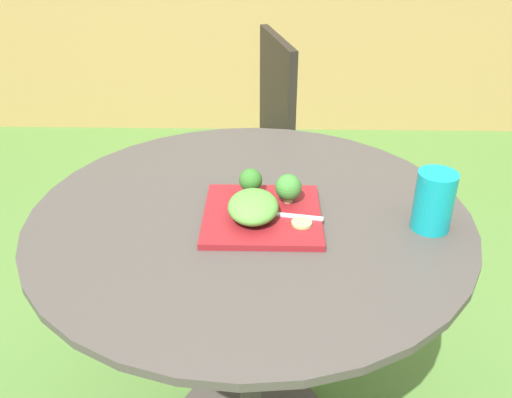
# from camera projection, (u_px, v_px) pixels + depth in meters

# --- Properties ---
(patio_table) EXTENTS (0.97, 0.97, 0.74)m
(patio_table) POSITION_uv_depth(u_px,v_px,m) (250.00, 297.00, 1.35)
(patio_table) COLOR #423D38
(patio_table) RESTS_ON ground_plane
(patio_chair) EXTENTS (0.54, 0.54, 0.90)m
(patio_chair) POSITION_uv_depth(u_px,v_px,m) (248.00, 136.00, 2.14)
(patio_chair) COLOR black
(patio_chair) RESTS_ON ground_plane
(salad_plate) EXTENTS (0.25, 0.25, 0.01)m
(salad_plate) POSITION_uv_depth(u_px,v_px,m) (262.00, 215.00, 1.20)
(salad_plate) COLOR maroon
(salad_plate) RESTS_ON patio_table
(drinking_glass) EXTENTS (0.08, 0.08, 0.13)m
(drinking_glass) POSITION_uv_depth(u_px,v_px,m) (433.00, 204.00, 1.14)
(drinking_glass) COLOR #0F8C93
(drinking_glass) RESTS_ON patio_table
(fork) EXTENTS (0.15, 0.04, 0.00)m
(fork) POSITION_uv_depth(u_px,v_px,m) (280.00, 215.00, 1.18)
(fork) COLOR silver
(fork) RESTS_ON salad_plate
(lettuce_mound) EXTENTS (0.11, 0.14, 0.05)m
(lettuce_mound) POSITION_uv_depth(u_px,v_px,m) (253.00, 207.00, 1.17)
(lettuce_mound) COLOR #519338
(lettuce_mound) RESTS_ON salad_plate
(broccoli_floret_0) EXTENTS (0.06, 0.06, 0.07)m
(broccoli_floret_0) POSITION_uv_depth(u_px,v_px,m) (288.00, 187.00, 1.22)
(broccoli_floret_0) COLOR #99B770
(broccoli_floret_0) RESTS_ON salad_plate
(broccoli_floret_1) EXTENTS (0.05, 0.05, 0.06)m
(broccoli_floret_1) POSITION_uv_depth(u_px,v_px,m) (251.00, 180.00, 1.25)
(broccoli_floret_1) COLOR #99B770
(broccoli_floret_1) RESTS_ON salad_plate
(cucumber_slice_0) EXTENTS (0.04, 0.04, 0.01)m
(cucumber_slice_0) POSITION_uv_depth(u_px,v_px,m) (302.00, 223.00, 1.15)
(cucumber_slice_0) COLOR #8EB766
(cucumber_slice_0) RESTS_ON salad_plate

